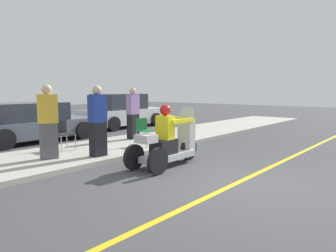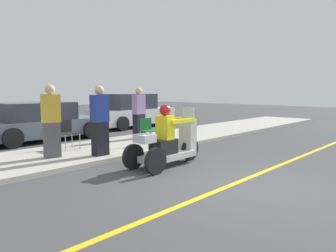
{
  "view_description": "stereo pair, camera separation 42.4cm",
  "coord_description": "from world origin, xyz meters",
  "px_view_note": "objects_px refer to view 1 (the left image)",
  "views": [
    {
      "loc": [
        -5.48,
        -2.85,
        1.81
      ],
      "look_at": [
        0.44,
        1.95,
        0.95
      ],
      "focal_mm": 35.0,
      "sensor_mm": 36.0,
      "label": 1
    },
    {
      "loc": [
        -5.2,
        -3.18,
        1.81
      ],
      "look_at": [
        0.44,
        1.95,
        0.95
      ],
      "focal_mm": 35.0,
      "sensor_mm": 36.0,
      "label": 2
    }
  ],
  "objects_px": {
    "folding_chair_curbside": "(62,132)",
    "parked_car_lot_right": "(32,123)",
    "folding_chair_set_back": "(144,129)",
    "spectator_with_child": "(133,114)",
    "parked_car_lot_left": "(122,112)",
    "spectator_far_back": "(48,123)",
    "spectator_mid_group": "(98,122)",
    "motorcycle_trike": "(168,144)"
  },
  "relations": [
    {
      "from": "folding_chair_set_back",
      "to": "parked_car_lot_right",
      "type": "xyz_separation_m",
      "value": [
        -1.38,
        4.03,
        0.02
      ]
    },
    {
      "from": "spectator_with_child",
      "to": "folding_chair_set_back",
      "type": "xyz_separation_m",
      "value": [
        -0.76,
        -1.24,
        -0.34
      ]
    },
    {
      "from": "motorcycle_trike",
      "to": "folding_chair_set_back",
      "type": "relative_size",
      "value": 2.68
    },
    {
      "from": "spectator_mid_group",
      "to": "parked_car_lot_right",
      "type": "relative_size",
      "value": 0.41
    },
    {
      "from": "spectator_mid_group",
      "to": "spectator_with_child",
      "type": "distance_m",
      "value": 3.0
    },
    {
      "from": "spectator_far_back",
      "to": "folding_chair_set_back",
      "type": "distance_m",
      "value": 2.91
    },
    {
      "from": "spectator_far_back",
      "to": "parked_car_lot_right",
      "type": "distance_m",
      "value": 3.81
    },
    {
      "from": "motorcycle_trike",
      "to": "folding_chair_curbside",
      "type": "height_order",
      "value": "motorcycle_trike"
    },
    {
      "from": "folding_chair_set_back",
      "to": "spectator_with_child",
      "type": "bearing_deg",
      "value": 58.5
    },
    {
      "from": "spectator_mid_group",
      "to": "spectator_with_child",
      "type": "relative_size",
      "value": 1.02
    },
    {
      "from": "parked_car_lot_right",
      "to": "parked_car_lot_left",
      "type": "bearing_deg",
      "value": 9.21
    },
    {
      "from": "folding_chair_curbside",
      "to": "parked_car_lot_right",
      "type": "distance_m",
      "value": 2.76
    },
    {
      "from": "spectator_with_child",
      "to": "motorcycle_trike",
      "type": "bearing_deg",
      "value": -121.93
    },
    {
      "from": "folding_chair_set_back",
      "to": "spectator_mid_group",
      "type": "bearing_deg",
      "value": -175.06
    },
    {
      "from": "motorcycle_trike",
      "to": "spectator_with_child",
      "type": "xyz_separation_m",
      "value": [
        1.95,
        3.14,
        0.44
      ]
    },
    {
      "from": "spectator_far_back",
      "to": "folding_chair_set_back",
      "type": "xyz_separation_m",
      "value": [
        2.84,
        -0.53,
        -0.37
      ]
    },
    {
      "from": "folding_chair_curbside",
      "to": "parked_car_lot_left",
      "type": "distance_m",
      "value": 6.56
    },
    {
      "from": "spectator_far_back",
      "to": "parked_car_lot_left",
      "type": "xyz_separation_m",
      "value": [
        6.42,
        4.31,
        -0.25
      ]
    },
    {
      "from": "spectator_with_child",
      "to": "folding_chair_curbside",
      "type": "distance_m",
      "value": 2.74
    },
    {
      "from": "spectator_far_back",
      "to": "folding_chair_curbside",
      "type": "bearing_deg",
      "value": 42.13
    },
    {
      "from": "folding_chair_set_back",
      "to": "folding_chair_curbside",
      "type": "xyz_separation_m",
      "value": [
        -1.95,
        1.33,
        0.0
      ]
    },
    {
      "from": "parked_car_lot_left",
      "to": "motorcycle_trike",
      "type": "bearing_deg",
      "value": -125.37
    },
    {
      "from": "motorcycle_trike",
      "to": "folding_chair_set_back",
      "type": "height_order",
      "value": "motorcycle_trike"
    },
    {
      "from": "spectator_with_child",
      "to": "folding_chair_set_back",
      "type": "relative_size",
      "value": 2.12
    },
    {
      "from": "spectator_with_child",
      "to": "folding_chair_set_back",
      "type": "distance_m",
      "value": 1.5
    },
    {
      "from": "spectator_mid_group",
      "to": "spectator_far_back",
      "type": "bearing_deg",
      "value": 143.98
    },
    {
      "from": "motorcycle_trike",
      "to": "spectator_with_child",
      "type": "bearing_deg",
      "value": 58.07
    },
    {
      "from": "spectator_mid_group",
      "to": "folding_chair_curbside",
      "type": "relative_size",
      "value": 2.17
    },
    {
      "from": "spectator_far_back",
      "to": "folding_chair_set_back",
      "type": "bearing_deg",
      "value": -10.58
    },
    {
      "from": "folding_chair_curbside",
      "to": "parked_car_lot_right",
      "type": "bearing_deg",
      "value": 78.14
    },
    {
      "from": "spectator_far_back",
      "to": "parked_car_lot_right",
      "type": "relative_size",
      "value": 0.42
    },
    {
      "from": "spectator_with_child",
      "to": "parked_car_lot_right",
      "type": "relative_size",
      "value": 0.4
    },
    {
      "from": "spectator_far_back",
      "to": "spectator_mid_group",
      "type": "xyz_separation_m",
      "value": [
        0.95,
        -0.69,
        -0.01
      ]
    },
    {
      "from": "folding_chair_set_back",
      "to": "parked_car_lot_right",
      "type": "bearing_deg",
      "value": 108.93
    },
    {
      "from": "spectator_mid_group",
      "to": "folding_chair_set_back",
      "type": "xyz_separation_m",
      "value": [
        1.88,
        0.16,
        -0.36
      ]
    },
    {
      "from": "spectator_far_back",
      "to": "folding_chair_set_back",
      "type": "relative_size",
      "value": 2.2
    },
    {
      "from": "motorcycle_trike",
      "to": "spectator_mid_group",
      "type": "distance_m",
      "value": 1.92
    },
    {
      "from": "spectator_mid_group",
      "to": "spectator_with_child",
      "type": "height_order",
      "value": "spectator_mid_group"
    },
    {
      "from": "spectator_with_child",
      "to": "folding_chair_curbside",
      "type": "relative_size",
      "value": 2.12
    },
    {
      "from": "motorcycle_trike",
      "to": "spectator_mid_group",
      "type": "bearing_deg",
      "value": 111.82
    },
    {
      "from": "motorcycle_trike",
      "to": "parked_car_lot_left",
      "type": "bearing_deg",
      "value": 54.63
    },
    {
      "from": "parked_car_lot_right",
      "to": "spectator_mid_group",
      "type": "bearing_deg",
      "value": -96.81
    }
  ]
}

